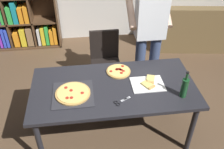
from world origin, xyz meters
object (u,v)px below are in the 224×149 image
object	(u,v)px
chair_far_side	(105,58)
pepperoni_pizza_on_tray	(73,94)
couch	(198,30)
second_pizza_plain	(118,71)
person_serving_pizza	(149,33)
kitchen_scissors	(120,102)
dining_table	(114,91)
wine_bottle	(184,87)

from	to	relation	value
chair_far_side	pepperoni_pizza_on_tray	world-z (taller)	chair_far_side
chair_far_side	couch	distance (m)	2.17
second_pizza_plain	person_serving_pizza	bearing A→B (deg)	44.70
kitchen_scissors	couch	bearing A→B (deg)	50.39
pepperoni_pizza_on_tray	chair_far_side	bearing A→B (deg)	66.44
couch	second_pizza_plain	world-z (taller)	couch
pepperoni_pizza_on_tray	kitchen_scissors	world-z (taller)	pepperoni_pizza_on_tray
person_serving_pizza	second_pizza_plain	size ratio (longest dim) A/B	6.13
couch	pepperoni_pizza_on_tray	world-z (taller)	couch
couch	person_serving_pizza	distance (m)	1.96
person_serving_pizza	kitchen_scissors	bearing A→B (deg)	-118.41
second_pizza_plain	dining_table	bearing A→B (deg)	-109.65
chair_far_side	dining_table	bearing A→B (deg)	-90.00
wine_bottle	kitchen_scissors	bearing A→B (deg)	-179.13
pepperoni_pizza_on_tray	second_pizza_plain	distance (m)	0.64
dining_table	wine_bottle	size ratio (longest dim) A/B	5.76
dining_table	second_pizza_plain	world-z (taller)	second_pizza_plain
dining_table	chair_far_side	world-z (taller)	chair_far_side
dining_table	person_serving_pizza	xyz separation A→B (m)	(0.56, 0.72, 0.32)
wine_bottle	chair_far_side	bearing A→B (deg)	120.41
chair_far_side	couch	bearing A→B (deg)	28.93
couch	pepperoni_pizza_on_tray	distance (m)	3.16
wine_bottle	pepperoni_pizza_on_tray	bearing A→B (deg)	171.73
pepperoni_pizza_on_tray	second_pizza_plain	world-z (taller)	pepperoni_pizza_on_tray
chair_far_side	person_serving_pizza	world-z (taller)	person_serving_pizza
chair_far_side	second_pizza_plain	world-z (taller)	chair_far_side
chair_far_side	kitchen_scissors	world-z (taller)	chair_far_side
dining_table	couch	xyz separation A→B (m)	(1.89, 1.99, -0.38)
dining_table	chair_far_side	bearing A→B (deg)	90.00
couch	person_serving_pizza	bearing A→B (deg)	-136.40
dining_table	pepperoni_pizza_on_tray	distance (m)	0.46
kitchen_scissors	wine_bottle	bearing A→B (deg)	0.87
person_serving_pizza	pepperoni_pizza_on_tray	world-z (taller)	person_serving_pizza
pepperoni_pizza_on_tray	kitchen_scissors	size ratio (longest dim) A/B	2.21
wine_bottle	dining_table	bearing A→B (deg)	160.32
pepperoni_pizza_on_tray	second_pizza_plain	xyz separation A→B (m)	(0.54, 0.34, -0.00)
couch	kitchen_scissors	distance (m)	2.95
dining_table	couch	distance (m)	2.77
couch	person_serving_pizza	xyz separation A→B (m)	(-1.33, -1.27, 0.70)
kitchen_scissors	second_pizza_plain	distance (m)	0.52
couch	kitchen_scissors	world-z (taller)	couch
dining_table	chair_far_side	distance (m)	0.96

